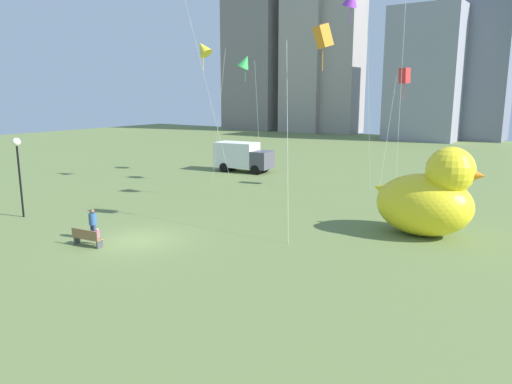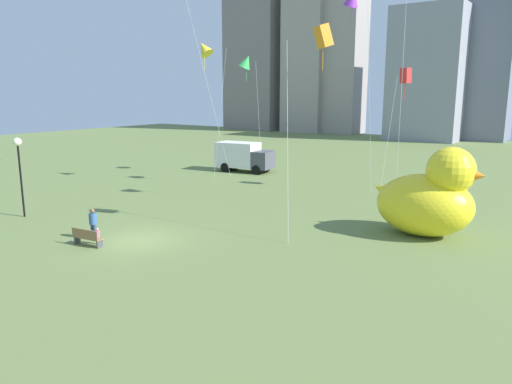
{
  "view_description": "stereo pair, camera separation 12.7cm",
  "coord_description": "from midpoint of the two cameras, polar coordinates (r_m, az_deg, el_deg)",
  "views": [
    {
      "loc": [
        19.06,
        -16.6,
        7.64
      ],
      "look_at": [
        4.96,
        3.79,
        2.55
      ],
      "focal_mm": 34.09,
      "sensor_mm": 36.0,
      "label": 1
    },
    {
      "loc": [
        19.16,
        -16.53,
        7.64
      ],
      "look_at": [
        4.96,
        3.79,
        2.55
      ],
      "focal_mm": 34.09,
      "sensor_mm": 36.0,
      "label": 2
    }
  ],
  "objects": [
    {
      "name": "ground_plane",
      "position": [
        26.42,
        -13.57,
        -5.53
      ],
      "size": [
        140.0,
        140.0,
        0.0
      ],
      "primitive_type": "plane",
      "color": "olive"
    },
    {
      "name": "park_bench",
      "position": [
        26.06,
        -19.11,
        -5.0
      ],
      "size": [
        1.77,
        0.66,
        0.9
      ],
      "color": "olive",
      "rests_on": "ground"
    },
    {
      "name": "person_adult",
      "position": [
        27.05,
        -18.43,
        -3.41
      ],
      "size": [
        0.4,
        0.4,
        1.65
      ],
      "color": "#38476B",
      "rests_on": "ground"
    },
    {
      "name": "person_child",
      "position": [
        26.18,
        -17.95,
        -4.87
      ],
      "size": [
        0.21,
        0.21,
        0.85
      ],
      "color": "silver",
      "rests_on": "ground"
    },
    {
      "name": "giant_inflatable_duck",
      "position": [
        27.64,
        19.72,
        -0.66
      ],
      "size": [
        5.93,
        3.8,
        4.91
      ],
      "color": "yellow",
      "rests_on": "ground"
    },
    {
      "name": "lamppost",
      "position": [
        33.08,
        -25.99,
        3.93
      ],
      "size": [
        0.51,
        0.51,
        4.95
      ],
      "color": "black",
      "rests_on": "ground"
    },
    {
      "name": "box_truck",
      "position": [
        47.61,
        -1.4,
        4.13
      ],
      "size": [
        5.84,
        2.99,
        2.85
      ],
      "color": "white",
      "rests_on": "ground"
    },
    {
      "name": "city_skyline",
      "position": [
        95.9,
        8.87,
        15.82
      ],
      "size": [
        53.47,
        15.95,
        38.74
      ],
      "color": "gray",
      "rests_on": "ground"
    },
    {
      "name": "kite_red",
      "position": [
        38.22,
        17.23,
        12.85
      ],
      "size": [
        1.54,
        2.15,
        9.41
      ],
      "color": "silver",
      "rests_on": "ground"
    },
    {
      "name": "kite_orange",
      "position": [
        26.02,
        8.0,
        17.51
      ],
      "size": [
        2.93,
        2.93,
        11.07
      ],
      "color": "silver",
      "rests_on": "ground"
    },
    {
      "name": "kite_green",
      "position": [
        44.73,
        -1.06,
        15.02
      ],
      "size": [
        2.37,
        2.27,
        11.05
      ],
      "color": "silver",
      "rests_on": "ground"
    },
    {
      "name": "kite_yellow",
      "position": [
        40.68,
        -6.02,
        16.4
      ],
      "size": [
        2.57,
        2.37,
        11.87
      ],
      "color": "silver",
      "rests_on": "ground"
    }
  ]
}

